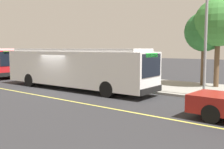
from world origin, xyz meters
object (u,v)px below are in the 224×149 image
route_sign_post (122,62)px  waiting_bench (121,75)px  transit_bus_main (75,67)px  pedestrian_commuter (102,72)px

route_sign_post → waiting_bench: bearing=127.2°
waiting_bench → route_sign_post: bearing=-52.8°
transit_bus_main → route_sign_post: size_ratio=4.51×
route_sign_post → pedestrian_commuter: bearing=179.4°
route_sign_post → pedestrian_commuter: (-2.00, 0.02, -0.84)m
transit_bus_main → pedestrian_commuter: transit_bus_main is taller
waiting_bench → pedestrian_commuter: bearing=-86.6°
waiting_bench → route_sign_post: (2.17, -2.86, 1.32)m
route_sign_post → pedestrian_commuter: route_sign_post is taller
transit_bus_main → route_sign_post: same height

